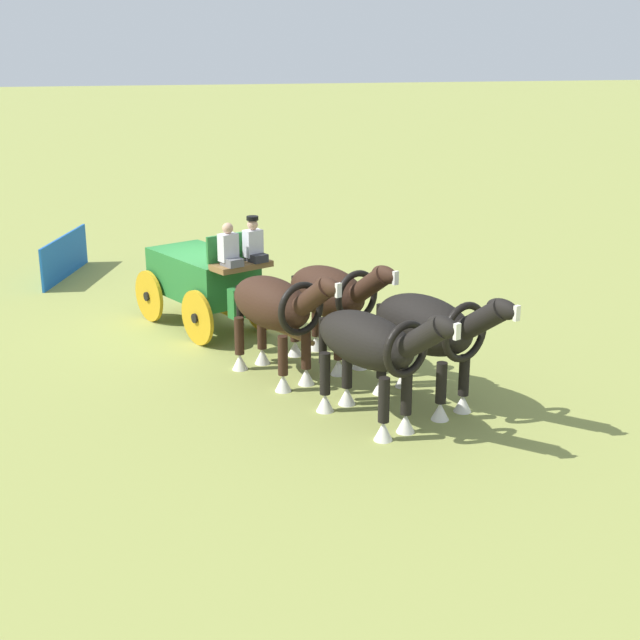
# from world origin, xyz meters

# --- Properties ---
(ground_plane) EXTENTS (220.00, 220.00, 0.00)m
(ground_plane) POSITION_xyz_m (0.00, 0.00, 0.00)
(ground_plane) COLOR olive
(show_wagon) EXTENTS (5.35, 3.11, 2.62)m
(show_wagon) POSITION_xyz_m (0.17, 0.08, 1.12)
(show_wagon) COLOR #236B2D
(show_wagon) RESTS_ON ground
(draft_horse_rear_near) EXTENTS (2.86, 1.77, 2.24)m
(draft_horse_rear_near) POSITION_xyz_m (3.02, 2.12, 1.37)
(draft_horse_rear_near) COLOR #331E14
(draft_horse_rear_near) RESTS_ON ground
(draft_horse_rear_off) EXTENTS (2.91, 1.78, 2.25)m
(draft_horse_rear_off) POSITION_xyz_m (3.57, 0.95, 1.38)
(draft_horse_rear_off) COLOR #331E14
(draft_horse_rear_off) RESTS_ON ground
(draft_horse_lead_near) EXTENTS (2.99, 1.83, 2.24)m
(draft_horse_lead_near) POSITION_xyz_m (5.37, 3.22, 1.37)
(draft_horse_lead_near) COLOR black
(draft_horse_lead_near) RESTS_ON ground
(draft_horse_lead_off) EXTENTS (2.97, 1.79, 2.22)m
(draft_horse_lead_off) POSITION_xyz_m (5.93, 2.05, 1.35)
(draft_horse_lead_off) COLOR black
(draft_horse_lead_off) RESTS_ON ground
(sponsor_banner) EXTENTS (3.05, 1.07, 1.10)m
(sponsor_banner) POSITION_xyz_m (-5.06, -3.09, 0.55)
(sponsor_banner) COLOR #1959B2
(sponsor_banner) RESTS_ON ground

